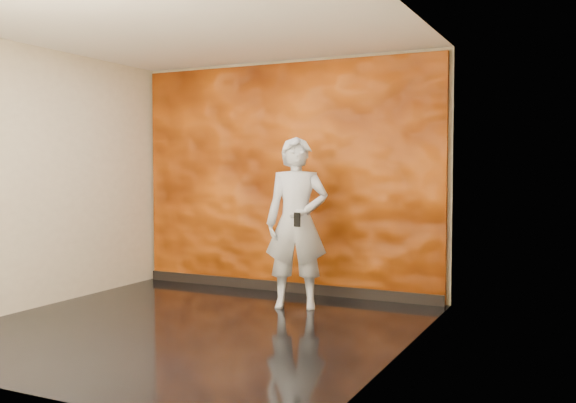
% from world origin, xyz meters
% --- Properties ---
extents(room, '(4.02, 4.02, 2.81)m').
position_xyz_m(room, '(0.00, 0.00, 1.40)').
color(room, black).
rests_on(room, ground).
extents(feature_wall, '(3.90, 0.06, 2.75)m').
position_xyz_m(feature_wall, '(0.00, 1.96, 1.38)').
color(feature_wall, orange).
rests_on(feature_wall, ground).
extents(baseboard, '(3.90, 0.04, 0.12)m').
position_xyz_m(baseboard, '(0.00, 1.92, 0.06)').
color(baseboard, black).
rests_on(baseboard, ground).
extents(man, '(0.78, 0.64, 1.83)m').
position_xyz_m(man, '(0.52, 1.19, 0.92)').
color(man, '#A2A8B2').
rests_on(man, ground).
extents(phone, '(0.08, 0.04, 0.15)m').
position_xyz_m(phone, '(0.64, 0.94, 0.97)').
color(phone, black).
rests_on(phone, man).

